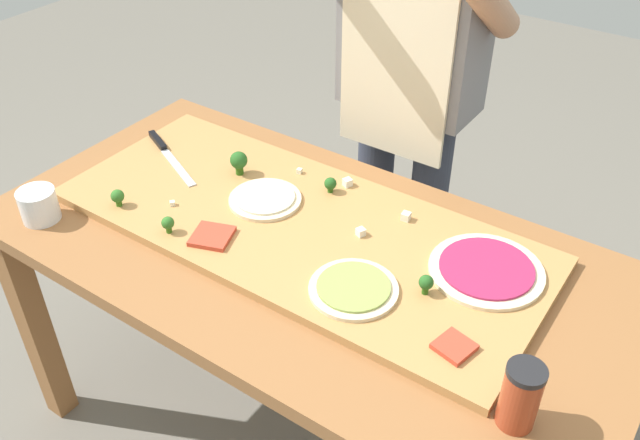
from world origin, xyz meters
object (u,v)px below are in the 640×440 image
Objects in this scene: cheese_crumble_c at (406,216)px; cheese_crumble_e at (361,232)px; cheese_crumble_b at (172,203)px; broccoli_floret_back_mid at (239,161)px; pizza_whole_pesto_green at (353,288)px; broccoli_floret_back_left at (118,197)px; pizza_whole_cheese_artichoke at (265,199)px; cheese_crumble_a at (348,182)px; flour_cup at (39,207)px; pizza_whole_beet_magenta at (486,270)px; chefs_knife at (165,150)px; cheese_crumble_d at (299,171)px; prep_table at (306,279)px; pizza_slice_near_right at (454,346)px; broccoli_floret_front_mid at (426,283)px; broccoli_floret_center_left at (330,184)px; broccoli_floret_center_right at (168,223)px; cook_center at (410,75)px; sauce_jar at (520,396)px.

cheese_crumble_c is 1.08× the size of cheese_crumble_e.
broccoli_floret_back_mid is at bearing 77.66° from cheese_crumble_b.
broccoli_floret_back_mid is (-0.51, 0.22, 0.03)m from pizza_whole_pesto_green.
pizza_whole_cheese_artichoke is at bearing 37.40° from broccoli_floret_back_left.
broccoli_floret_back_left is at bearing -136.72° from cheese_crumble_a.
cheese_crumble_e is 0.20× the size of flour_cup.
pizza_whole_beet_magenta is 0.47m from cheese_crumble_a.
cheese_crumble_d is (0.39, 0.13, 0.00)m from chefs_knife.
pizza_whole_pesto_green is 16.17× the size of cheese_crumble_b.
prep_table is 76.51× the size of cheese_crumble_a.
cheese_crumble_c is (0.20, -0.05, -0.00)m from cheese_crumble_a.
pizza_whole_pesto_green is 0.26m from pizza_slice_near_right.
pizza_whole_pesto_green is 4.13× the size of broccoli_floret_front_mid.
broccoli_floret_front_mid is at bearing -22.97° from cheese_crumble_e.
pizza_whole_pesto_green is at bearing -62.80° from cheese_crumble_e.
broccoli_floret_center_left is (0.51, 0.10, 0.02)m from chefs_knife.
broccoli_floret_back_left is 0.20m from flour_cup.
broccoli_floret_back_mid is at bearing 54.05° from flour_cup.
broccoli_floret_center_right is at bearing -43.76° from chefs_knife.
pizza_whole_pesto_green is at bearing 13.77° from flour_cup.
cheese_crumble_c is at bearing 1.05° from broccoli_floret_center_left.
broccoli_floret_back_mid is (0.25, 0.03, 0.04)m from chefs_knife.
pizza_whole_cheese_artichoke is 4.26× the size of broccoli_floret_center_right.
chefs_knife is at bearing -172.44° from broccoli_floret_back_mid.
broccoli_floret_center_right is (0.03, -0.30, -0.01)m from broccoli_floret_back_mid.
cheese_crumble_a is (0.53, 0.15, 0.00)m from chefs_knife.
flour_cup is at bearing -166.23° from pizza_whole_pesto_green.
broccoli_floret_back_left reaches higher than chefs_knife.
broccoli_floret_back_mid reaches higher than broccoli_floret_front_mid.
broccoli_floret_front_mid is 2.32× the size of cheese_crumble_c.
cheese_crumble_a is 1.71× the size of cheese_crumble_b.
pizza_slice_near_right is 0.93m from broccoli_floret_back_left.
broccoli_floret_center_left is at bearing 145.46° from cheese_crumble_e.
cook_center is (-0.39, 0.62, 0.15)m from broccoli_floret_front_mid.
sauce_jar reaches higher than broccoli_floret_front_mid.
pizza_whole_cheese_artichoke is 0.23m from cheese_crumble_a.
pizza_whole_pesto_green is at bearing 5.89° from broccoli_floret_back_left.
pizza_whole_beet_magenta is 1.13m from flour_cup.
broccoli_floret_back_mid is at bearing 167.72° from broccoli_floret_front_mid.
broccoli_floret_back_left is 1.10× the size of broccoli_floret_center_left.
cook_center is (0.12, 0.55, 0.17)m from pizza_whole_cheese_artichoke.
pizza_slice_near_right is 0.81m from broccoli_floret_back_mid.
broccoli_floret_front_mid is (0.13, 0.08, 0.02)m from pizza_whole_pesto_green.
prep_table is 33.33× the size of broccoli_floret_front_mid.
sauce_jar reaches higher than broccoli_floret_back_mid.
pizza_whole_pesto_green is at bearing -25.01° from prep_table.
pizza_whole_beet_magenta is at bearing -9.14° from cheese_crumble_d.
pizza_whole_cheese_artichoke reaches higher than cheese_crumble_d.
chefs_knife is at bearing 173.21° from broccoli_floret_front_mid.
broccoli_floret_back_mid reaches higher than cheese_crumble_b.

